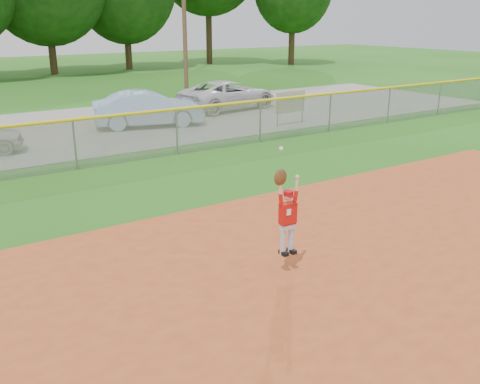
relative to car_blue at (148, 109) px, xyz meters
name	(u,v)px	position (x,y,z in m)	size (l,w,h in m)	color
ground	(282,323)	(-4.45, -14.76, -0.75)	(120.00, 120.00, 0.00)	#246116
parking_strip	(30,134)	(-4.45, 1.24, -0.74)	(44.00, 10.00, 0.03)	gray
car_blue	(148,109)	(0.00, 0.00, 0.00)	(1.53, 4.40, 1.45)	#94B6DD
car_white_b	(228,95)	(4.98, 1.84, -0.03)	(2.30, 4.98, 1.39)	silver
sponsor_sign	(290,103)	(5.09, -2.87, 0.18)	(1.60, 0.18, 1.42)	gray
outfield_fence	(74,141)	(-4.45, -4.76, 0.13)	(40.06, 0.10, 1.55)	gray
power_lines	(9,9)	(-3.45, 7.24, 3.92)	(19.40, 0.24, 9.00)	#4C3823
ballplayer	(287,212)	(-3.41, -13.49, 0.40)	(0.52, 0.23, 1.95)	silver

